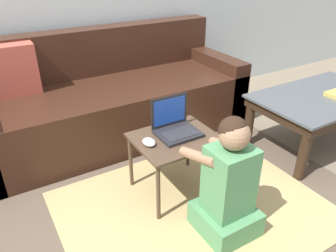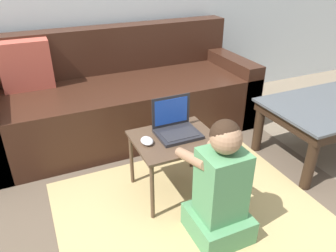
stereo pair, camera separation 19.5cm
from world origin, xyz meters
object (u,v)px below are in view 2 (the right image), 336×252
(couch, at_px, (122,98))
(person_seated, at_px, (220,190))
(laptop, at_px, (176,128))
(laptop_desk, at_px, (175,145))
(computer_mouse, at_px, (147,141))

(couch, distance_m, person_seated, 1.35)
(laptop, bearing_deg, couch, 95.24)
(couch, height_order, laptop_desk, couch)
(couch, relative_size, laptop_desk, 4.34)
(couch, xyz_separation_m, laptop_desk, (0.05, -0.92, 0.05))
(couch, bearing_deg, person_seated, -85.43)
(couch, xyz_separation_m, laptop, (0.08, -0.88, 0.14))
(couch, relative_size, person_seated, 3.05)
(couch, distance_m, laptop_desk, 0.92)
(computer_mouse, height_order, person_seated, person_seated)
(person_seated, bearing_deg, couch, 94.57)
(person_seated, bearing_deg, laptop, 93.30)
(computer_mouse, bearing_deg, couch, 82.37)
(laptop_desk, height_order, person_seated, person_seated)
(couch, distance_m, computer_mouse, 0.93)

